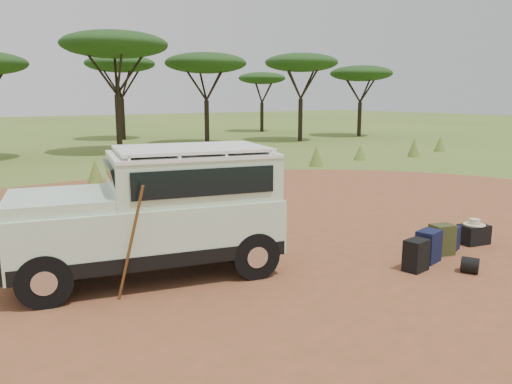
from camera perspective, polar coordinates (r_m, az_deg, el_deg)
ground at (r=8.82m, az=-0.56°, el=-7.99°), size 140.00×140.00×0.00m
dirt_clearing at (r=8.82m, az=-0.56°, el=-7.97°), size 23.00×23.00×0.01m
grass_fringe at (r=16.49m, az=-17.37°, el=1.85°), size 36.60×1.60×0.90m
acacia_treeline at (r=27.34m, az=-23.87°, el=14.24°), size 46.70×13.20×6.26m
safari_vehicle at (r=8.12m, az=-11.28°, el=-2.57°), size 4.49×2.61×2.06m
walking_staff at (r=7.20m, az=-14.13°, el=-5.76°), size 0.39×0.31×1.67m
backpack_black at (r=8.72m, az=17.82°, el=-6.92°), size 0.42×0.33×0.53m
backpack_navy at (r=9.23m, az=19.10°, el=-5.90°), size 0.49×0.39×0.57m
backpack_olive at (r=9.73m, az=20.47°, el=-5.14°), size 0.47×0.39×0.57m
duffel_navy at (r=10.07m, az=21.20°, el=-4.98°), size 0.48×0.41×0.46m
hard_case at (r=10.69m, az=23.61°, el=-4.46°), size 0.61×0.48×0.38m
stuff_sack at (r=8.97m, az=23.25°, el=-7.69°), size 0.36×0.36×0.26m
safari_hat at (r=10.64m, az=23.70°, el=-3.23°), size 0.41×0.41×0.12m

